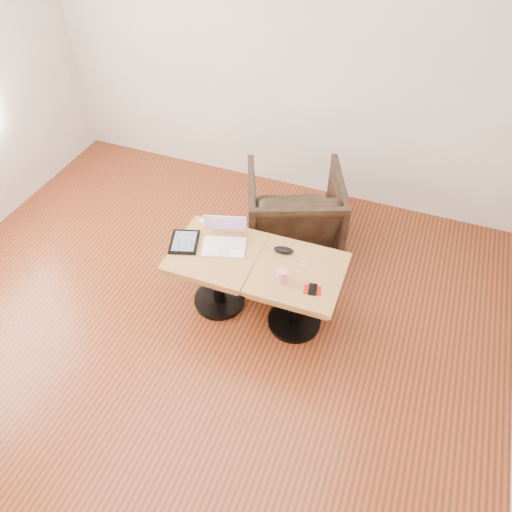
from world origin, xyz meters
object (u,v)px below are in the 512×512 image
(armchair, at_px, (294,212))
(side_table_left, at_px, (217,264))
(striped_cup, at_px, (282,276))
(laptop, at_px, (225,239))
(side_table_right, at_px, (297,285))

(armchair, bearing_deg, side_table_left, 46.82)
(striped_cup, relative_size, armchair, 0.12)
(side_table_left, xyz_separation_m, armchair, (0.33, 0.85, -0.06))
(side_table_left, xyz_separation_m, laptop, (0.03, 0.09, 0.18))
(side_table_left, height_order, laptop, laptop)
(side_table_left, relative_size, side_table_right, 0.99)
(side_table_right, distance_m, laptop, 0.62)
(laptop, bearing_deg, side_table_right, -24.76)
(laptop, xyz_separation_m, armchair, (0.29, 0.76, -0.24))
(side_table_right, height_order, armchair, armchair)
(striped_cup, xyz_separation_m, armchair, (-0.21, 0.97, -0.25))
(laptop, height_order, armchair, laptop)
(armchair, bearing_deg, striped_cup, 80.25)
(laptop, bearing_deg, striped_cup, -38.77)
(striped_cup, bearing_deg, side_table_right, 57.01)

